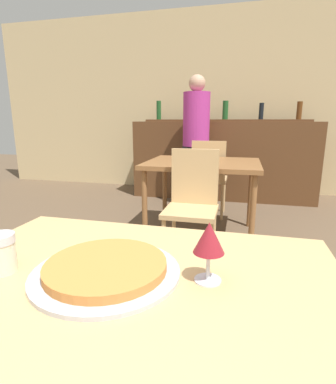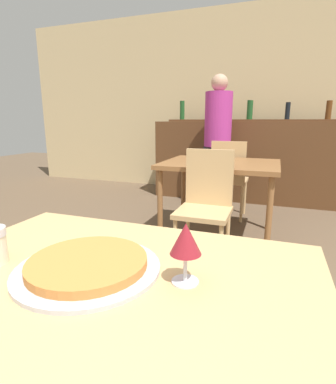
% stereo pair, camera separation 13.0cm
% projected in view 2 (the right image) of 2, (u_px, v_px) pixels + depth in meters
% --- Properties ---
extents(wall_back, '(8.00, 0.05, 2.80)m').
position_uv_depth(wall_back, '(252.00, 103.00, 4.60)').
color(wall_back, '#D1B784').
rests_on(wall_back, ground_plane).
extents(dining_table_near, '(1.12, 0.77, 0.73)m').
position_uv_depth(dining_table_near, '(112.00, 299.00, 0.83)').
color(dining_table_near, tan).
rests_on(dining_table_near, ground_plane).
extents(dining_table_far, '(1.07, 0.85, 0.75)m').
position_uv_depth(dining_table_far, '(220.00, 170.00, 2.86)').
color(dining_table_far, brown).
rests_on(dining_table_far, ground_plane).
extents(bar_counter, '(2.60, 0.56, 1.12)m').
position_uv_depth(bar_counter, '(246.00, 161.00, 4.34)').
color(bar_counter, brown).
rests_on(bar_counter, ground_plane).
extents(bar_back_shelf, '(2.39, 0.24, 0.31)m').
position_uv_depth(bar_back_shelf, '(248.00, 118.00, 4.33)').
color(bar_back_shelf, brown).
rests_on(bar_back_shelf, bar_counter).
extents(chair_far_side_front, '(0.40, 0.40, 0.91)m').
position_uv_depth(chair_far_side_front, '(206.00, 200.00, 2.34)').
color(chair_far_side_front, tan).
rests_on(chair_far_side_front, ground_plane).
extents(chair_far_side_back, '(0.40, 0.40, 0.91)m').
position_uv_depth(chair_far_side_back, '(229.00, 175.00, 3.43)').
color(chair_far_side_back, tan).
rests_on(chair_far_side_back, ground_plane).
extents(pizza_tray, '(0.40, 0.40, 0.04)m').
position_uv_depth(pizza_tray, '(88.00, 265.00, 0.82)').
color(pizza_tray, '#B7B7BC').
rests_on(pizza_tray, dining_table_near).
extents(person_standing, '(0.34, 0.34, 1.69)m').
position_uv_depth(person_standing, '(218.00, 138.00, 3.83)').
color(person_standing, '#2D2D38').
rests_on(person_standing, ground_plane).
extents(wine_glass, '(0.08, 0.08, 0.16)m').
position_uv_depth(wine_glass, '(186.00, 241.00, 0.74)').
color(wine_glass, silver).
rests_on(wine_glass, dining_table_near).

